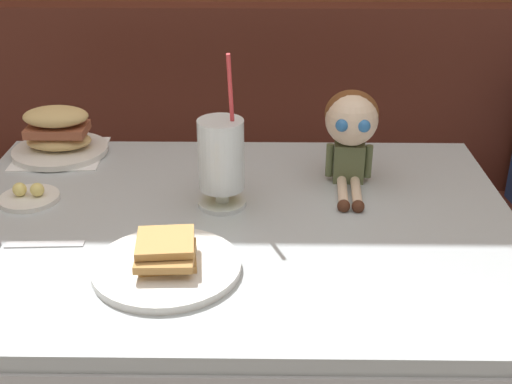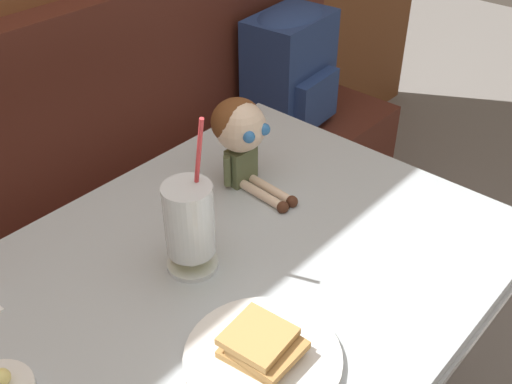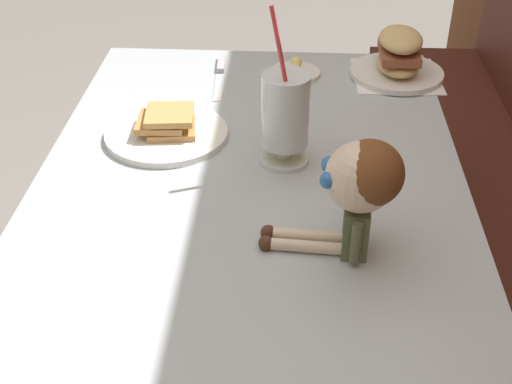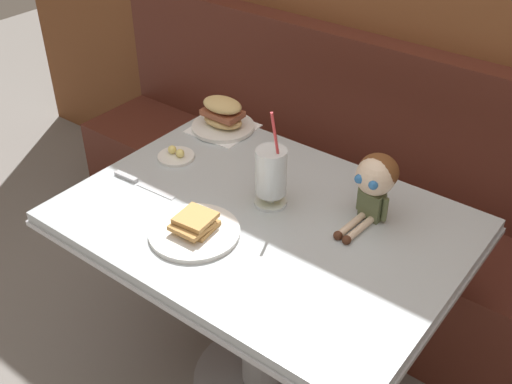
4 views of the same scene
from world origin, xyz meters
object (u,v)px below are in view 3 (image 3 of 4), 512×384
Objects in this scene: toast_plate at (167,130)px; milkshake_glass at (285,114)px; sandwich_plate at (398,59)px; butter_saucer at (295,71)px; seated_doll at (360,183)px; butter_knife at (221,70)px.

milkshake_glass reaches higher than toast_plate.
sandwich_plate is 1.83× the size of butter_saucer.
milkshake_glass is 1.43× the size of sandwich_plate.
sandwich_plate is (-0.40, 0.26, -0.06)m from milkshake_glass.
seated_doll reaches higher than sandwich_plate.
seated_doll is at bearing 23.12° from butter_knife.
sandwich_plate is (-0.32, 0.50, 0.03)m from toast_plate.
butter_saucer is 0.51× the size of butter_knife.
toast_plate is at bearing -57.44° from sandwich_plate.
toast_plate is 0.51m from seated_doll.
toast_plate is 0.79× the size of milkshake_glass.
butter_saucer is 0.18m from butter_knife.
toast_plate is 1.14× the size of sandwich_plate.
toast_plate reaches higher than butter_saucer.
butter_saucer is (-0.31, 0.26, -0.01)m from toast_plate.
seated_doll reaches higher than toast_plate.
milkshake_glass is 1.34× the size of butter_knife.
butter_knife is at bearing -91.84° from butter_saucer.
milkshake_glass is (0.08, 0.24, 0.09)m from toast_plate.
butter_saucer is at bearing 177.63° from milkshake_glass.
toast_plate is 0.40m from butter_saucer.
butter_knife is (-0.01, -0.18, -0.00)m from butter_saucer.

